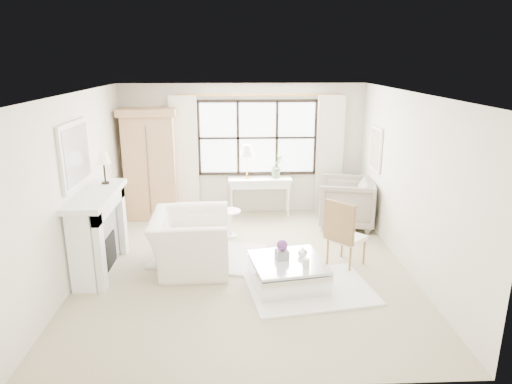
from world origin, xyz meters
TOP-DOWN VIEW (x-y plane):
  - floor at (0.00, 0.00)m, footprint 5.50×5.50m
  - ceiling at (0.00, 0.00)m, footprint 5.50×5.50m
  - wall_back at (0.00, 2.75)m, footprint 5.00×0.00m
  - wall_front at (0.00, -2.75)m, footprint 5.00×0.00m
  - wall_left at (-2.50, 0.00)m, footprint 0.00×5.50m
  - wall_right at (2.50, 0.00)m, footprint 0.00×5.50m
  - window_pane at (0.30, 2.73)m, footprint 2.40×0.02m
  - window_frame at (0.30, 2.72)m, footprint 2.50×0.04m
  - curtain_rod at (0.30, 2.67)m, footprint 3.30×0.04m
  - curtain_left at (-1.20, 2.65)m, footprint 0.55×0.10m
  - curtain_right at (1.80, 2.65)m, footprint 0.55×0.10m
  - fireplace at (-2.27, 0.00)m, footprint 0.58×1.66m
  - mirror_frame at (-2.47, 0.00)m, footprint 0.05×1.15m
  - mirror_glass at (-2.44, 0.00)m, footprint 0.02×1.00m
  - art_frame at (2.47, 1.70)m, footprint 0.04×0.62m
  - art_canvas at (2.45, 1.70)m, footprint 0.01×0.52m
  - mantel_lamp at (-2.22, 0.50)m, footprint 0.22×0.22m
  - armoire at (-1.87, 2.49)m, footprint 1.15×0.74m
  - console_table at (0.34, 2.52)m, footprint 1.31×0.48m
  - console_lamp at (0.08, 2.53)m, footprint 0.28×0.28m
  - orchid_plant at (0.70, 2.52)m, footprint 0.32×0.30m
  - side_table at (-0.26, 1.31)m, footprint 0.40×0.40m
  - rug_left at (-0.60, 0.41)m, footprint 1.99×1.60m
  - rug_right at (0.90, -0.77)m, footprint 1.91×1.55m
  - club_armchair at (-0.86, 0.05)m, footprint 1.20×1.37m
  - wingback_chair at (2.00, 1.81)m, footprint 1.24×1.22m
  - french_chair at (1.57, 0.01)m, footprint 0.68×0.68m
  - coffee_table at (0.59, -0.60)m, footprint 1.16×1.16m
  - planter_box at (0.51, -0.53)m, footprint 0.21×0.21m
  - planter_flowers at (0.51, -0.53)m, footprint 0.16×0.16m
  - pillar_candle at (0.83, -0.80)m, footprint 0.10×0.10m
  - coffee_vase at (0.82, -0.46)m, footprint 0.16×0.16m

SIDE VIEW (x-z plane):
  - floor at x=0.00m, z-range 0.00..0.00m
  - rug_left at x=-0.60m, z-range 0.00..0.03m
  - rug_right at x=0.90m, z-range 0.00..0.03m
  - coffee_table at x=0.59m, z-range -0.01..0.37m
  - french_chair at x=1.57m, z-range -0.23..0.85m
  - side_table at x=-0.26m, z-range 0.08..0.58m
  - console_table at x=0.34m, z-range 0.00..0.80m
  - club_armchair at x=-0.86m, z-range 0.00..0.87m
  - pillar_candle at x=0.83m, z-range 0.38..0.50m
  - planter_box at x=0.51m, z-range 0.38..0.51m
  - coffee_vase at x=0.82m, z-range 0.38..0.53m
  - wingback_chair at x=2.00m, z-range 0.00..0.95m
  - planter_flowers at x=0.51m, z-range 0.51..0.67m
  - fireplace at x=-2.27m, z-range 0.02..1.28m
  - orchid_plant at x=0.70m, z-range 0.80..1.28m
  - armoire at x=-1.87m, z-range 0.02..2.26m
  - curtain_left at x=-1.20m, z-range 0.00..2.47m
  - curtain_right at x=1.80m, z-range 0.00..2.47m
  - wall_left at x=-2.50m, z-range -1.40..4.10m
  - wall_right at x=2.50m, z-range -1.40..4.10m
  - wall_back at x=0.00m, z-range -1.15..3.85m
  - wall_front at x=0.00m, z-range -1.15..3.85m
  - console_lamp at x=0.08m, z-range 1.01..1.70m
  - art_frame at x=2.47m, z-range 1.14..1.96m
  - art_canvas at x=2.45m, z-range 1.19..1.91m
  - window_pane at x=0.30m, z-range 0.85..2.35m
  - window_frame at x=0.30m, z-range 0.85..2.35m
  - mantel_lamp at x=-2.22m, z-range 1.40..1.91m
  - mirror_frame at x=-2.47m, z-range 1.37..2.31m
  - mirror_glass at x=-2.44m, z-range 1.44..2.24m
  - curtain_rod at x=0.30m, z-range 2.45..2.49m
  - ceiling at x=0.00m, z-range 2.70..2.70m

